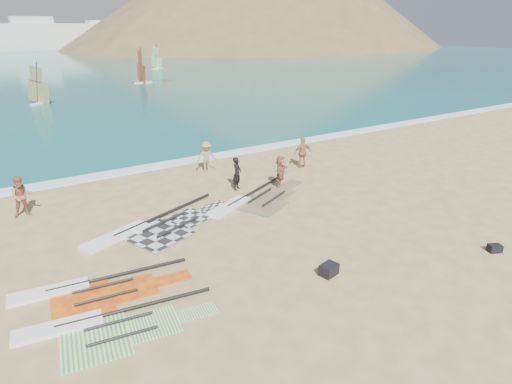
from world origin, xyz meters
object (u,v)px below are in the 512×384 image
beachgoer_right (281,172)px  rig_grey (153,228)px  gear_bag_near (329,270)px  beachgoer_mid (207,157)px  rig_green (102,328)px  rig_orange (253,200)px  beachgoer_left (22,196)px  gear_bag_far (495,248)px  beachgoer_back (303,153)px  person_wetsuit (237,173)px  rig_red (88,291)px

beachgoer_right → rig_grey: bearing=145.7°
gear_bag_near → beachgoer_mid: beachgoer_mid is taller
rig_green → rig_orange: (7.79, 5.10, 0.00)m
rig_green → beachgoer_left: size_ratio=2.99×
gear_bag_far → beachgoer_back: beachgoer_back is taller
person_wetsuit → gear_bag_far: bearing=-104.9°
rig_grey → beachgoer_left: (-3.92, 3.97, 0.80)m
rig_green → gear_bag_near: size_ratio=9.07×
gear_bag_far → person_wetsuit: person_wetsuit is taller
gear_bag_far → beachgoer_mid: size_ratio=0.26×
rig_green → gear_bag_far: (12.33, -3.15, 0.08)m
rig_green → beachgoer_mid: size_ratio=3.08×
rig_orange → rig_red: 8.37m
rig_grey → rig_orange: 4.68m
rig_grey → gear_bag_near: gear_bag_near is taller
beachgoer_right → rig_green: bearing=167.5°
beachgoer_right → rig_orange: bearing=158.4°
beachgoer_mid → beachgoer_right: size_ratio=1.07×
rig_grey → beachgoer_back: size_ratio=3.78×
rig_green → beachgoer_right: (9.86, 5.94, 0.72)m
beachgoer_left → rig_grey: bearing=-45.4°
rig_red → beachgoer_right: (9.78, 4.09, 0.72)m
gear_bag_near → person_wetsuit: person_wetsuit is taller
rig_green → beachgoer_left: (-0.81, 8.81, 0.80)m
gear_bag_near → person_wetsuit: size_ratio=0.36×
gear_bag_far → rig_grey: bearing=139.1°
rig_orange → beachgoer_left: bearing=130.9°
gear_bag_near → beachgoer_back: (6.05, 8.94, 0.66)m
rig_red → beachgoer_mid: 11.23m
rig_green → rig_orange: rig_orange is taller
rig_orange → rig_grey: bearing=157.5°
beachgoer_back → beachgoer_right: size_ratio=1.09×
rig_red → beachgoer_left: size_ratio=3.01×
rig_red → beachgoer_right: 10.63m
gear_bag_far → beachgoer_right: beachgoer_right is taller
gear_bag_near → beachgoer_back: beachgoer_back is taller
rig_grey → rig_red: size_ratio=1.24×
gear_bag_far → beachgoer_right: (-2.47, 9.08, 0.64)m
rig_orange → beachgoer_left: size_ratio=3.42×
rig_green → beachgoer_left: 8.88m
rig_red → beachgoer_back: (12.56, 5.91, 0.79)m
rig_green → person_wetsuit: bearing=48.3°
person_wetsuit → beachgoer_right: person_wetsuit is taller
beachgoer_mid → beachgoer_right: (1.94, -3.91, -0.05)m
gear_bag_far → beachgoer_left: beachgoer_left is taller
gear_bag_far → beachgoer_left: bearing=137.7°
beachgoer_mid → person_wetsuit: bearing=-73.1°
gear_bag_near → beachgoer_left: size_ratio=0.33×
gear_bag_far → beachgoer_right: bearing=105.2°
gear_bag_near → rig_green: bearing=169.8°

